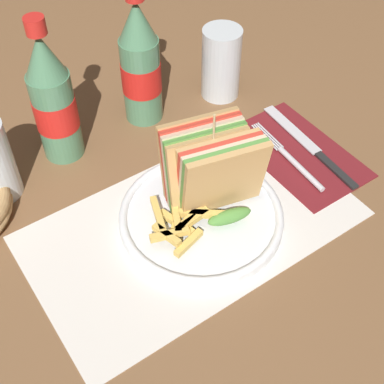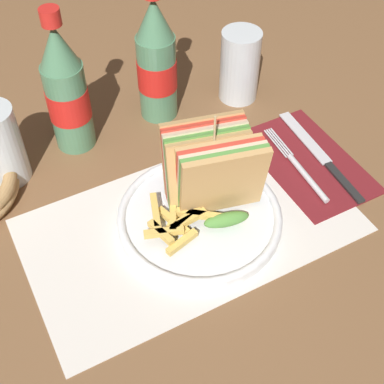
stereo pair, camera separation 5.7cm
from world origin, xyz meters
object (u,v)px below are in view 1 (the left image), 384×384
club_sandwich (213,170)px  coke_bottle_far (140,65)px  glass_near (221,67)px  fork (294,162)px  coke_bottle_near (53,101)px  knife (310,146)px  plate_main (200,215)px

club_sandwich → coke_bottle_far: bearing=83.3°
coke_bottle_far → glass_near: size_ratio=1.87×
fork → coke_bottle_near: coke_bottle_near is taller
club_sandwich → knife: 0.21m
knife → coke_bottle_far: 0.30m
plate_main → coke_bottle_far: coke_bottle_far is taller
plate_main → club_sandwich: bearing=21.8°
fork → knife: 0.05m
club_sandwich → coke_bottle_far: (0.03, 0.23, 0.03)m
plate_main → glass_near: bearing=48.0°
plate_main → coke_bottle_far: (0.05, 0.24, 0.09)m
plate_main → fork: 0.18m
fork → coke_bottle_far: size_ratio=0.74×
club_sandwich → coke_bottle_near: (-0.12, 0.23, 0.03)m
knife → coke_bottle_far: size_ratio=0.94×
coke_bottle_near → glass_near: (0.29, -0.02, -0.05)m
club_sandwich → knife: (0.20, 0.01, -0.07)m
knife → coke_bottle_near: (-0.32, 0.22, 0.09)m
club_sandwich → glass_near: (0.17, 0.21, -0.02)m
fork → coke_bottle_far: (-0.13, 0.24, 0.09)m
coke_bottle_near → plate_main: bearing=-68.1°
club_sandwich → knife: bearing=2.8°
fork → club_sandwich: bearing=-177.8°
coke_bottle_near → club_sandwich: bearing=-61.5°
club_sandwich → coke_bottle_near: 0.26m
fork → coke_bottle_near: (-0.28, 0.23, 0.09)m
fork → glass_near: glass_near is taller
plate_main → coke_bottle_far: size_ratio=0.99×
club_sandwich → fork: 0.17m
plate_main → glass_near: 0.30m
club_sandwich → coke_bottle_near: bearing=118.5°
club_sandwich → fork: (0.15, -0.00, -0.07)m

